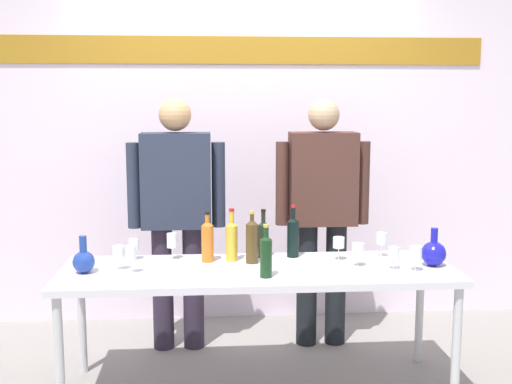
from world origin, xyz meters
TOP-DOWN VIEW (x-y plane):
  - back_wall at (0.00, 1.31)m, footprint 5.12×0.11m
  - display_table at (0.00, 0.00)m, footprint 2.26×0.71m
  - decanter_blue_left at (-0.98, -0.02)m, footprint 0.12×0.12m
  - decanter_blue_right at (1.02, -0.02)m, footprint 0.14×0.14m
  - presenter_left at (-0.49, 0.67)m, footprint 0.65×0.22m
  - presenter_right at (0.49, 0.67)m, footprint 0.64×0.22m
  - wine_bottle_0 at (0.03, -0.19)m, footprint 0.07×0.07m
  - wine_bottle_1 at (-0.14, 0.18)m, footprint 0.07×0.07m
  - wine_bottle_2 at (0.23, 0.25)m, footprint 0.07×0.07m
  - wine_bottle_3 at (-0.03, 0.12)m, footprint 0.07×0.07m
  - wine_bottle_4 at (-0.29, 0.17)m, footprint 0.07×0.07m
  - wine_bottle_5 at (0.05, 0.26)m, footprint 0.07×0.07m
  - wine_glass_left_0 at (-0.79, 0.02)m, footprint 0.07×0.07m
  - wine_glass_left_1 at (-0.73, 0.25)m, footprint 0.06×0.06m
  - wine_glass_left_2 at (-0.71, -0.05)m, footprint 0.06×0.06m
  - wine_glass_left_3 at (-0.50, 0.24)m, footprint 0.06×0.06m
  - wine_glass_right_0 at (0.88, -0.13)m, footprint 0.07×0.07m
  - wine_glass_right_1 at (0.58, 0.00)m, footprint 0.07×0.07m
  - wine_glass_right_2 at (0.77, -0.09)m, footprint 0.06×0.06m
  - wine_glass_right_3 at (0.50, 0.15)m, footprint 0.07×0.07m
  - wine_glass_right_4 at (0.77, 0.20)m, footprint 0.06×0.06m

SIDE VIEW (x-z plane):
  - display_table at x=0.00m, z-range 0.31..1.04m
  - decanter_blue_left at x=-0.98m, z-range 0.69..0.90m
  - decanter_blue_right at x=1.02m, z-range 0.69..0.92m
  - wine_glass_left_1 at x=-0.73m, z-range 0.75..0.88m
  - wine_glass_right_2 at x=0.77m, z-range 0.75..0.89m
  - wine_glass_right_1 at x=0.58m, z-range 0.76..0.90m
  - wine_glass_left_0 at x=-0.79m, z-range 0.76..0.90m
  - wine_glass_right_0 at x=0.88m, z-range 0.76..0.90m
  - wine_glass_right_3 at x=0.50m, z-range 0.76..0.90m
  - wine_glass_left_2 at x=-0.71m, z-range 0.76..0.91m
  - wine_glass_right_4 at x=0.77m, z-range 0.76..0.92m
  - wine_glass_left_3 at x=-0.50m, z-range 0.76..0.92m
  - wine_bottle_5 at x=0.05m, z-range 0.70..1.00m
  - wine_bottle_0 at x=0.03m, z-range 0.71..1.00m
  - wine_bottle_4 at x=-0.29m, z-range 0.71..1.01m
  - wine_bottle_1 at x=-0.14m, z-range 0.70..1.02m
  - wine_bottle_2 at x=0.23m, z-range 0.70..1.02m
  - wine_bottle_3 at x=-0.03m, z-range 0.71..1.02m
  - presenter_right at x=0.49m, z-range 0.13..1.82m
  - presenter_left at x=-0.49m, z-range 0.13..1.82m
  - back_wall at x=0.00m, z-range 0.00..3.00m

